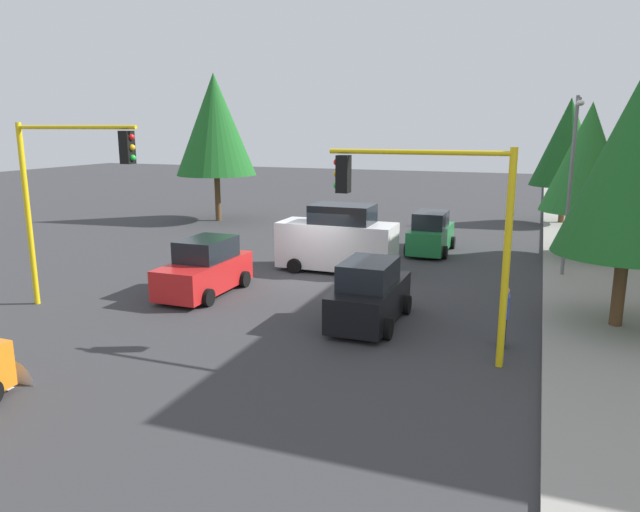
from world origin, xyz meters
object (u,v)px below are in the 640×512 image
object	(u,v)px
tree_roadside_far	(568,142)
car_black	(370,295)
tree_opposite_side	(215,125)
traffic_signal_near_right	(67,180)
tree_roadside_near	(633,167)
tree_roadside_mid	(588,158)
street_lamp_curbside	(572,168)
pedestrian_crossing	(504,315)
car_red	(205,269)
car_green	(431,234)
traffic_signal_near_left	(431,210)
delivery_van_white	(338,240)

from	to	relation	value
tree_roadside_far	car_black	distance (m)	23.11
tree_opposite_side	traffic_signal_near_right	bearing A→B (deg)	16.28
tree_roadside_near	tree_roadside_mid	xyz separation A→B (m)	(-10.00, -0.50, -0.23)
street_lamp_curbside	pedestrian_crossing	xyz separation A→B (m)	(8.25, -1.72, -3.44)
tree_roadside_near	car_black	world-z (taller)	tree_roadside_near
car_red	car_green	bearing A→B (deg)	147.39
traffic_signal_near_left	car_red	world-z (taller)	traffic_signal_near_left
traffic_signal_near_right	tree_roadside_far	world-z (taller)	tree_roadside_far
tree_roadside_near	car_black	bearing A→B (deg)	-74.30
traffic_signal_near_right	pedestrian_crossing	xyz separation A→B (m)	(-1.36, 13.22, -3.31)
street_lamp_curbside	car_black	distance (m)	10.05
tree_roadside_near	car_red	bearing A→B (deg)	-86.29
tree_opposite_side	car_green	bearing A→B (deg)	70.87
traffic_signal_near_left	street_lamp_curbside	xyz separation A→B (m)	(-9.61, 3.55, 0.52)
tree_roadside_near	tree_roadside_far	bearing A→B (deg)	-177.14
traffic_signal_near_right	street_lamp_curbside	size ratio (longest dim) A/B	0.86
tree_roadside_near	pedestrian_crossing	distance (m)	5.56
car_green	pedestrian_crossing	distance (m)	12.31
tree_roadside_far	car_green	xyz separation A→B (m)	(11.01, -6.05, -4.07)
tree_roadside_far	car_red	xyz separation A→B (m)	(20.87, -12.35, -4.07)
tree_opposite_side	delivery_van_white	world-z (taller)	tree_opposite_side
traffic_signal_near_right	delivery_van_white	bearing A→B (deg)	142.08
tree_roadside_mid	tree_roadside_far	xyz separation A→B (m)	(-10.00, -0.50, 0.43)
traffic_signal_near_right	tree_roadside_mid	xyz separation A→B (m)	(-14.00, 15.74, 0.32)
tree_opposite_side	car_red	bearing A→B (deg)	28.74
pedestrian_crossing	traffic_signal_near_right	bearing A→B (deg)	-84.15
tree_roadside_mid	car_red	bearing A→B (deg)	-49.78
car_red	car_black	bearing A→B (deg)	80.35
tree_opposite_side	traffic_signal_near_left	bearing A→B (deg)	42.77
tree_roadside_mid	pedestrian_crossing	bearing A→B (deg)	-11.27
car_black	car_green	bearing A→B (deg)	-179.50
pedestrian_crossing	car_green	bearing A→B (deg)	-160.91
traffic_signal_near_left	tree_roadside_near	bearing A→B (deg)	129.52
car_black	traffic_signal_near_left	bearing A→B (deg)	45.76
tree_opposite_side	tree_roadside_near	xyz separation A→B (m)	(14.00, 21.50, -1.23)
car_red	traffic_signal_near_right	bearing A→B (deg)	-42.74
delivery_van_white	pedestrian_crossing	size ratio (longest dim) A/B	2.82
tree_roadside_mid	tree_roadside_far	size ratio (longest dim) A/B	0.92
car_red	pedestrian_crossing	size ratio (longest dim) A/B	2.45
street_lamp_curbside	tree_roadside_near	distance (m)	5.77
tree_roadside_mid	delivery_van_white	world-z (taller)	tree_roadside_mid
street_lamp_curbside	tree_roadside_near	size ratio (longest dim) A/B	0.96
tree_roadside_mid	car_black	bearing A→B (deg)	-28.35
tree_roadside_near	tree_roadside_mid	distance (m)	10.02
traffic_signal_near_left	car_green	xyz separation A→B (m)	(-12.99, -2.20, -2.93)
street_lamp_curbside	car_red	world-z (taller)	street_lamp_curbside
car_green	tree_roadside_near	bearing A→B (deg)	38.10
traffic_signal_near_left	car_red	xyz separation A→B (m)	(-3.13, -8.50, -2.93)
tree_roadside_mid	car_black	size ratio (longest dim) A/B	1.73
traffic_signal_near_left	pedestrian_crossing	size ratio (longest dim) A/B	3.17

